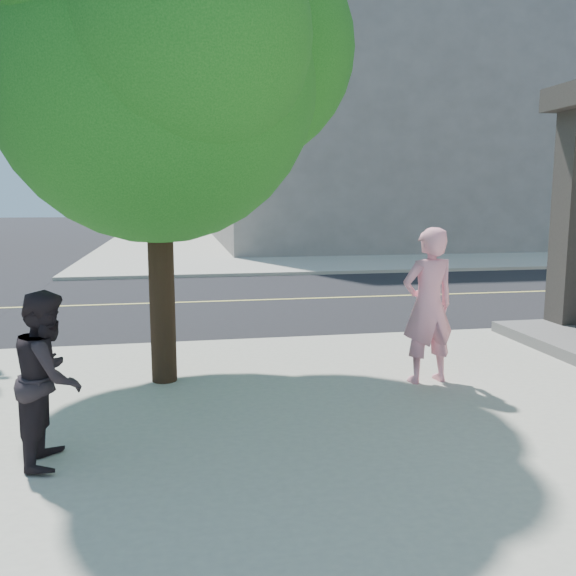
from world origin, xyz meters
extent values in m
plane|color=black|center=(0.00, 0.00, 0.00)|extent=(140.00, 140.00, 0.00)
cube|color=black|center=(0.00, 4.50, 0.01)|extent=(140.00, 9.00, 0.01)
cube|color=#A3A291|center=(13.50, 21.50, 0.06)|extent=(29.00, 25.00, 0.12)
cube|color=#35302B|center=(9.70, -0.50, 2.22)|extent=(0.55, 0.55, 4.20)
cube|color=slate|center=(14.00, 22.00, 7.12)|extent=(18.00, 16.00, 14.00)
imported|color=pink|center=(5.98, -2.85, 1.14)|extent=(0.81, 0.60, 2.05)
imported|color=black|center=(1.60, -4.50, 0.92)|extent=(0.62, 0.79, 1.60)
cylinder|color=black|center=(2.57, -2.18, 1.78)|extent=(0.33, 0.33, 3.31)
sphere|color=#226A1D|center=(2.57, -2.18, 3.98)|extent=(4.05, 4.05, 4.05)
sphere|color=#226A1D|center=(3.67, -1.63, 4.53)|extent=(3.13, 3.13, 3.13)
sphere|color=#226A1D|center=(1.65, -1.45, 4.72)|extent=(2.94, 2.94, 2.94)
sphere|color=#226A1D|center=(2.93, -3.19, 4.26)|extent=(2.76, 2.76, 2.76)
camera|label=1|loc=(2.79, -10.11, 2.55)|focal=37.50mm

